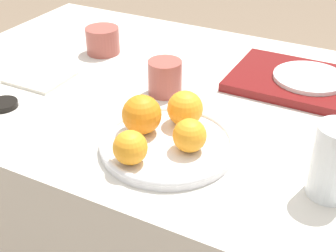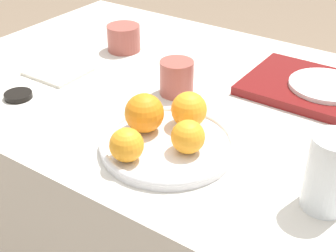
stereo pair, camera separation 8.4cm
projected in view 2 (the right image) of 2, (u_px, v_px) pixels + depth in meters
name	position (u px, v px, depth m)	size (l,w,h in m)	color
table	(195.00, 213.00, 1.24)	(1.31, 0.81, 0.72)	silver
fruit_platter	(168.00, 144.00, 0.87)	(0.25, 0.25, 0.02)	silver
orange_0	(146.00, 114.00, 0.88)	(0.08, 0.08, 0.08)	orange
orange_1	(188.00, 137.00, 0.82)	(0.06, 0.06, 0.06)	orange
orange_2	(189.00, 110.00, 0.90)	(0.07, 0.07, 0.07)	orange
orange_3	(127.00, 145.00, 0.80)	(0.06, 0.06, 0.06)	orange
water_glass	(329.00, 173.00, 0.71)	(0.07, 0.07, 0.13)	silver
serving_tray	(325.00, 92.00, 1.04)	(0.35, 0.23, 0.02)	maroon
side_plate	(327.00, 86.00, 1.04)	(0.17, 0.17, 0.01)	white
cup_1	(177.00, 78.00, 1.04)	(0.08, 0.08, 0.08)	#9E4C42
cup_2	(124.00, 38.00, 1.25)	(0.09, 0.09, 0.07)	#9E4C42
napkin	(58.00, 71.00, 1.15)	(0.13, 0.12, 0.01)	silver
soy_dish	(18.00, 95.00, 1.04)	(0.06, 0.06, 0.01)	black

